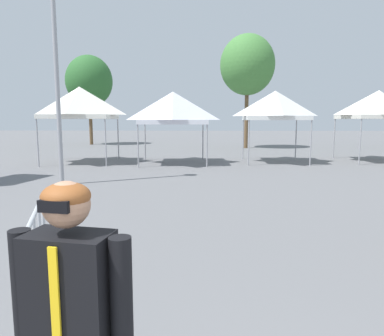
# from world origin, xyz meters

# --- Properties ---
(canopy_tent_far_left) EXTENTS (3.33, 3.33, 3.66)m
(canopy_tent_far_left) POSITION_xyz_m (-6.24, 16.88, 2.89)
(canopy_tent_far_left) COLOR #9E9EA3
(canopy_tent_far_left) RESTS_ON ground
(canopy_tent_far_right) EXTENTS (3.36, 3.36, 3.40)m
(canopy_tent_far_right) POSITION_xyz_m (-1.72, 16.74, 2.64)
(canopy_tent_far_right) COLOR #9E9EA3
(canopy_tent_far_right) RESTS_ON ground
(canopy_tent_behind_center) EXTENTS (2.99, 2.99, 3.48)m
(canopy_tent_behind_center) POSITION_xyz_m (3.21, 17.32, 2.77)
(canopy_tent_behind_center) COLOR #9E9EA3
(canopy_tent_behind_center) RESTS_ON ground
(canopy_tent_behind_right) EXTENTS (3.24, 3.24, 3.54)m
(canopy_tent_behind_right) POSITION_xyz_m (8.42, 17.89, 2.83)
(canopy_tent_behind_right) COLOR #9E9EA3
(canopy_tent_behind_right) RESTS_ON ground
(person_foreground) EXTENTS (0.64, 0.31, 1.78)m
(person_foreground) POSITION_xyz_m (-0.97, 1.49, 1.03)
(person_foreground) COLOR #33384C
(person_foreground) RESTS_ON ground
(light_pole_near_lift) EXTENTS (0.36, 0.36, 8.03)m
(light_pole_near_lift) POSITION_xyz_m (-4.85, 10.91, 4.57)
(light_pole_near_lift) COLOR #9E9EA3
(light_pole_near_lift) RESTS_ON ground
(tree_behind_tents_right) EXTENTS (3.95, 3.95, 8.22)m
(tree_behind_tents_right) POSITION_xyz_m (2.91, 26.23, 6.03)
(tree_behind_tents_right) COLOR brown
(tree_behind_tents_right) RESTS_ON ground
(tree_behind_tents_center) EXTENTS (3.85, 3.85, 7.44)m
(tree_behind_tents_center) POSITION_xyz_m (-9.84, 29.71, 5.30)
(tree_behind_tents_center) COLOR brown
(tree_behind_tents_center) RESTS_ON ground
(crowd_barrier_mid_lot) EXTENTS (0.76, 1.99, 1.08)m
(crowd_barrier_mid_lot) POSITION_xyz_m (-2.11, 3.43, 0.75)
(crowd_barrier_mid_lot) COLOR #B7BABF
(crowd_barrier_mid_lot) RESTS_ON ground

